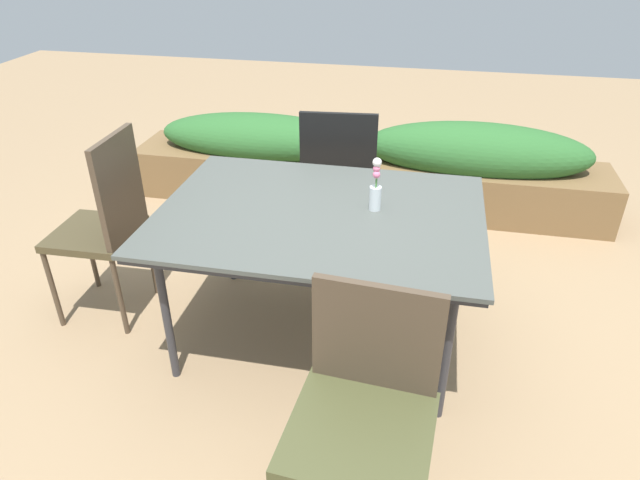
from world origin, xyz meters
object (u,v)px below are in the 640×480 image
(chair_end_left, at_px, (106,219))
(planter_box, at_px, (367,164))
(flower_vase, at_px, (376,188))
(dining_table, at_px, (320,220))
(chair_far_side, at_px, (339,171))
(chair_near_right, at_px, (366,403))

(chair_end_left, xyz_separation_m, planter_box, (1.16, 1.64, -0.27))
(planter_box, bearing_deg, flower_vase, -82.01)
(dining_table, height_order, flower_vase, flower_vase)
(chair_far_side, bearing_deg, chair_near_right, -82.64)
(chair_near_right, xyz_separation_m, flower_vase, (-0.10, 1.01, 0.32))
(chair_near_right, bearing_deg, flower_vase, -79.61)
(chair_far_side, bearing_deg, chair_end_left, -144.20)
(chair_near_right, bearing_deg, chair_far_side, -72.77)
(chair_near_right, height_order, chair_far_side, chair_far_side)
(flower_vase, bearing_deg, dining_table, -163.37)
(chair_far_side, relative_size, chair_end_left, 0.93)
(dining_table, height_order, planter_box, dining_table)
(chair_end_left, bearing_deg, chair_far_side, -50.42)
(flower_vase, xyz_separation_m, planter_box, (-0.22, 1.57, -0.54))
(chair_far_side, height_order, planter_box, chair_far_side)
(chair_near_right, height_order, flower_vase, flower_vase)
(dining_table, relative_size, planter_box, 0.43)
(planter_box, bearing_deg, chair_far_side, -97.42)
(chair_far_side, relative_size, flower_vase, 3.75)
(chair_end_left, height_order, planter_box, chair_end_left)
(chair_near_right, xyz_separation_m, chair_end_left, (-1.48, 0.94, 0.05))
(planter_box, bearing_deg, chair_end_left, -125.26)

